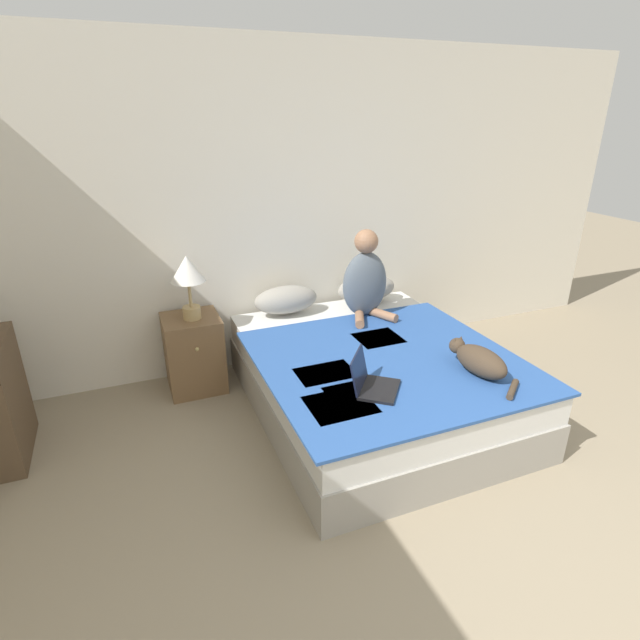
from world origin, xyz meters
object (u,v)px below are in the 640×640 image
Objects in this scene: bed at (373,379)px; nightstand at (194,353)px; pillow_far at (366,288)px; person_sitting at (365,280)px; table_lamp at (188,274)px; cat_tabby at (479,360)px; laptop_open at (372,383)px; pillow_near at (286,300)px.

nightstand is at bearing 144.89° from bed.
person_sitting is (-0.17, -0.29, 0.18)m from pillow_far.
person_sitting reaches higher than table_lamp.
pillow_far is 0.90× the size of cat_tabby.
nightstand is (-0.86, 1.31, -0.25)m from laptop_open.
nightstand is at bearing -177.97° from pillow_far.
cat_tabby is 1.22× the size of table_lamp.
laptop_open is (0.08, -1.36, -0.06)m from pillow_near.
bed is 3.39× the size of nightstand.
pillow_far is 0.38m from person_sitting.
table_lamp is at bearing -174.19° from pillow_near.
cat_tabby is at bearing -60.95° from pillow_near.
table_lamp reaches higher than laptop_open.
pillow_near is 0.89× the size of nightstand.
laptop_open is at bearing 75.34° from cat_tabby.
person_sitting is at bearing -27.01° from pillow_near.
person_sitting is at bearing 2.44° from cat_tabby.
cat_tabby is at bearing -78.74° from person_sitting.
bed is 3.43× the size of cat_tabby.
pillow_near is 1.64m from cat_tabby.
table_lamp reaches higher than bed.
pillow_far is at bearing 66.79° from bed.
pillow_far is at bearing 60.26° from person_sitting.
cat_tabby is 2.11m from nightstand.
pillow_near is at bearing 113.14° from bed.
pillow_near is 0.84m from nightstand.
bed is 2.89× the size of person_sitting.
laptop_open is (-0.49, -1.07, -0.25)m from person_sitting.
person_sitting is at bearing 14.27° from laptop_open.
pillow_far is (0.37, 0.86, 0.37)m from bed.
table_lamp is (-1.50, -0.08, 0.33)m from pillow_far.
pillow_near is at bearing 180.00° from pillow_far.
table_lamp is at bearing 72.10° from laptop_open.
table_lamp is (-1.33, 0.21, 0.15)m from person_sitting.
pillow_far is 1.37× the size of laptop_open.
person_sitting is 1.45× the size of table_lamp.
laptop_open is at bearing -119.45° from bed.
pillow_near is at bearing 152.99° from person_sitting.
person_sitting reaches higher than cat_tabby.
laptop_open is (-0.71, 0.07, -0.04)m from cat_tabby.
laptop_open is 0.80× the size of table_lamp.
laptop_open is (-0.28, -0.50, 0.30)m from bed.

